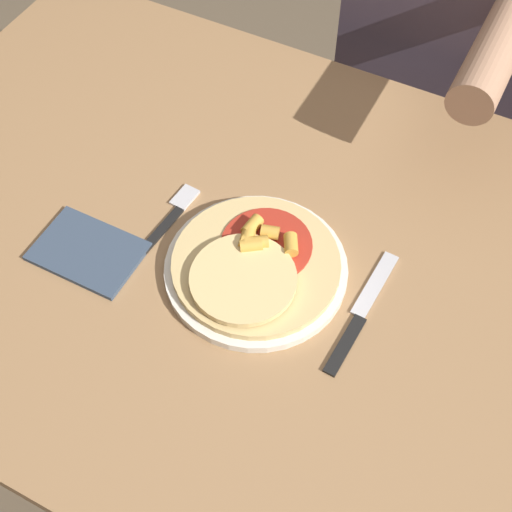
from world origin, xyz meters
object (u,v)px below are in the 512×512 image
Objects in this scene: fork at (168,221)px; pizza at (254,264)px; dining_table at (240,280)px; person_diner at (452,32)px; knife at (361,313)px; plate at (256,269)px.

pizza is at bearing -8.71° from fork.
person_diner is (0.12, 0.65, 0.08)m from dining_table.
dining_table is 5.78× the size of knife.
knife is (0.21, -0.03, 0.10)m from dining_table.
dining_table is 5.25× the size of pizza.
dining_table is 0.12m from plate.
fork is (-0.16, 0.02, -0.02)m from pizza.
person_diner is at bearing 97.27° from knife.
fork is (-0.16, 0.02, -0.00)m from plate.
plate is 0.16m from knife.
fork is 0.14× the size of person_diner.
knife is at bearing -3.09° from fork.
plate is at bearing -7.26° from fork.
knife is (0.33, -0.02, 0.00)m from fork.
pizza is 0.69m from person_diner.
pizza reaches higher than dining_table.
pizza is at bearing -177.46° from knife.
dining_table is at bearing 144.23° from plate.
pizza is 0.20× the size of person_diner.
dining_table is 4.81× the size of plate.
plate is 1.09× the size of pizza.
person_diner is at bearing 83.56° from pizza.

